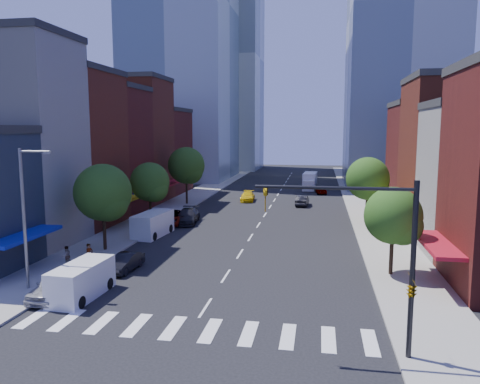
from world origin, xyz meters
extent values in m
plane|color=black|center=(0.00, 0.00, 0.00)|extent=(220.00, 220.00, 0.00)
cube|color=gray|center=(-12.50, 40.00, 0.07)|extent=(5.00, 120.00, 0.15)
cube|color=gray|center=(12.50, 40.00, 0.07)|extent=(5.00, 120.00, 0.15)
cube|color=silver|center=(0.00, -3.00, 0.01)|extent=(19.00, 3.00, 0.01)
cube|color=#B9B4AB|center=(-21.00, 12.00, 9.00)|extent=(12.00, 8.00, 18.00)
cube|color=maroon|center=(-21.00, 20.50, 8.00)|extent=(12.00, 9.00, 16.00)
cube|color=#531714|center=(-21.00, 29.00, 7.50)|extent=(12.00, 8.00, 15.00)
cube|color=maroon|center=(-21.00, 37.50, 8.50)|extent=(12.00, 9.00, 17.00)
cube|color=#531714|center=(-21.00, 47.00, 6.50)|extent=(12.00, 10.00, 13.00)
cube|color=maroon|center=(21.00, 24.00, 7.50)|extent=(12.00, 10.00, 15.00)
cube|color=#531714|center=(21.00, 34.00, 6.50)|extent=(12.00, 10.00, 13.00)
cube|color=#8C99A8|center=(-22.00, 70.00, 35.00)|extent=(20.00, 22.00, 70.00)
cube|color=#9EA5AD|center=(20.00, 62.00, 30.00)|extent=(18.00, 20.00, 60.00)
cube|color=#9EA5AD|center=(-18.00, 95.00, 28.00)|extent=(18.00, 18.00, 56.00)
cylinder|color=black|center=(10.50, -4.50, 4.15)|extent=(0.24, 0.24, 8.00)
cylinder|color=black|center=(7.00, -4.50, 7.75)|extent=(7.00, 0.16, 0.16)
imported|color=gold|center=(4.00, -4.50, 7.15)|extent=(0.22, 0.18, 1.10)
imported|color=gold|center=(10.50, -4.50, 3.35)|extent=(0.48, 2.24, 0.90)
cylinder|color=slate|center=(-12.00, 1.00, 4.65)|extent=(0.20, 0.20, 9.00)
cylinder|color=slate|center=(-11.00, 1.00, 8.95)|extent=(2.00, 0.14, 0.14)
cube|color=slate|center=(-10.10, 1.00, 8.90)|extent=(0.50, 0.25, 0.18)
cylinder|color=black|center=(-11.50, 11.00, 2.11)|extent=(0.28, 0.28, 3.92)
sphere|color=#1F4012|center=(-11.50, 11.00, 5.05)|extent=(4.80, 4.80, 4.80)
sphere|color=#1F4012|center=(-10.90, 10.70, 4.35)|extent=(3.36, 3.36, 3.36)
cylinder|color=black|center=(-11.50, 22.00, 1.97)|extent=(0.28, 0.28, 3.64)
sphere|color=#1F4012|center=(-11.50, 22.00, 4.70)|extent=(4.20, 4.20, 4.20)
sphere|color=#1F4012|center=(-10.90, 21.70, 4.05)|extent=(2.94, 2.94, 2.94)
cylinder|color=black|center=(-11.50, 36.00, 2.25)|extent=(0.28, 0.28, 4.20)
sphere|color=#1F4012|center=(-11.50, 36.00, 5.40)|extent=(5.00, 5.00, 5.00)
sphere|color=#1F4012|center=(-10.90, 35.70, 4.65)|extent=(3.50, 3.50, 3.50)
cylinder|color=black|center=(11.50, 8.00, 1.83)|extent=(0.28, 0.28, 3.36)
sphere|color=#1F4012|center=(11.50, 8.00, 4.35)|extent=(4.00, 4.00, 4.00)
sphere|color=#1F4012|center=(12.10, 7.70, 3.75)|extent=(2.80, 2.80, 2.80)
cylinder|color=black|center=(11.50, 26.00, 2.11)|extent=(0.28, 0.28, 3.92)
sphere|color=#1F4012|center=(11.50, 26.00, 5.05)|extent=(4.60, 4.60, 4.60)
sphere|color=#1F4012|center=(12.10, 25.70, 4.35)|extent=(3.22, 3.22, 3.22)
imported|color=#9F9FA4|center=(-9.50, 0.12, 0.79)|extent=(1.95, 4.66, 1.58)
imported|color=black|center=(-7.50, 5.98, 0.64)|extent=(1.63, 3.95, 1.27)
imported|color=#999999|center=(-9.43, 22.78, 0.74)|extent=(2.96, 5.53, 1.48)
imported|color=black|center=(-7.86, 23.66, 0.79)|extent=(2.76, 5.62, 1.57)
cube|color=silver|center=(-7.96, 0.46, 1.05)|extent=(2.22, 5.08, 2.10)
cube|color=black|center=(-8.04, -1.44, 1.35)|extent=(1.89, 1.08, 0.90)
cylinder|color=black|center=(-8.93, -1.20, 0.35)|extent=(0.28, 0.77, 0.76)
cylinder|color=black|center=(-7.13, -1.28, 0.35)|extent=(0.28, 0.77, 0.76)
cylinder|color=black|center=(-8.78, 2.20, 0.35)|extent=(0.28, 0.77, 0.76)
cylinder|color=black|center=(-6.98, 2.12, 0.35)|extent=(0.28, 0.77, 0.76)
cube|color=white|center=(-9.50, 17.23, 1.13)|extent=(2.69, 5.57, 2.26)
cube|color=black|center=(-9.71, 15.19, 1.45)|extent=(2.09, 1.27, 0.97)
cylinder|color=black|center=(-10.65, 15.50, 0.38)|extent=(0.35, 0.84, 0.82)
cylinder|color=black|center=(-8.72, 15.31, 0.38)|extent=(0.35, 0.84, 0.82)
cylinder|color=black|center=(-10.28, 19.15, 0.38)|extent=(0.35, 0.84, 0.82)
cylinder|color=black|center=(-8.35, 18.95, 0.38)|extent=(0.35, 0.84, 0.82)
imported|color=yellow|center=(-3.74, 40.54, 0.67)|extent=(2.18, 4.72, 1.34)
imported|color=black|center=(4.18, 37.67, 0.69)|extent=(1.79, 4.31, 1.39)
imported|color=#999999|center=(6.72, 49.87, 0.65)|extent=(1.99, 3.98, 1.30)
cube|color=silver|center=(4.83, 55.71, 1.42)|extent=(2.45, 5.87, 2.83)
cube|color=silver|center=(4.64, 52.35, 0.97)|extent=(2.04, 1.70, 1.77)
cylinder|color=black|center=(3.71, 53.11, 0.40)|extent=(0.31, 0.81, 0.80)
cylinder|color=black|center=(5.65, 53.00, 0.40)|extent=(0.31, 0.81, 0.80)
cylinder|color=black|center=(3.94, 57.09, 0.40)|extent=(0.31, 0.81, 0.80)
cylinder|color=black|center=(5.88, 56.98, 0.40)|extent=(0.31, 0.81, 0.80)
imported|color=#999999|center=(-10.50, 6.33, 0.99)|extent=(0.60, 0.72, 1.68)
imported|color=#999999|center=(-12.10, 5.87, 0.92)|extent=(0.89, 0.94, 1.54)
camera|label=1|loc=(6.36, -25.34, 10.34)|focal=35.00mm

